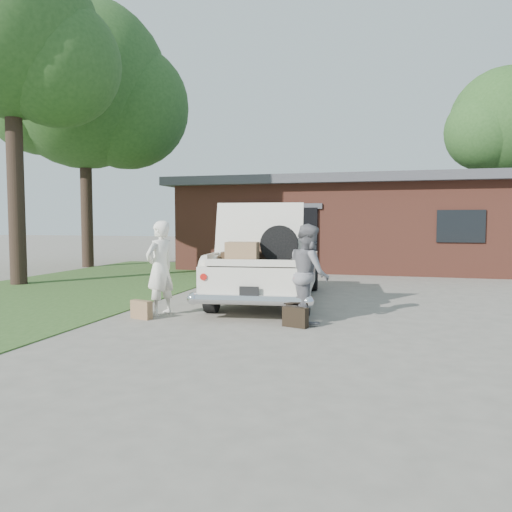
# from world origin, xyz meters

# --- Properties ---
(ground) EXTENTS (90.00, 90.00, 0.00)m
(ground) POSITION_xyz_m (0.00, 0.00, 0.00)
(ground) COLOR gray
(ground) RESTS_ON ground
(grass_strip) EXTENTS (6.00, 16.00, 0.02)m
(grass_strip) POSITION_xyz_m (-5.50, 3.00, 0.01)
(grass_strip) COLOR #2D4C1E
(grass_strip) RESTS_ON ground
(house) EXTENTS (12.80, 7.80, 3.30)m
(house) POSITION_xyz_m (0.98, 11.47, 1.67)
(house) COLOR brown
(house) RESTS_ON ground
(tree_left) EXTENTS (5.32, 4.63, 9.16)m
(tree_left) POSITION_xyz_m (-7.42, 3.10, 6.54)
(tree_left) COLOR #38281E
(tree_left) RESTS_ON ground
(tree_back) EXTENTS (7.25, 6.30, 10.05)m
(tree_back) POSITION_xyz_m (-8.71, 8.34, 6.61)
(tree_back) COLOR #38281E
(tree_back) RESTS_ON ground
(tree_right) EXTENTS (5.91, 5.14, 8.91)m
(tree_right) POSITION_xyz_m (7.64, 17.51, 6.06)
(tree_right) COLOR #38281E
(tree_right) RESTS_ON ground
(sedan) EXTENTS (2.49, 5.32, 2.11)m
(sedan) POSITION_xyz_m (-0.14, 2.24, 0.76)
(sedan) COLOR beige
(sedan) RESTS_ON ground
(woman_left) EXTENTS (0.61, 0.75, 1.76)m
(woman_left) POSITION_xyz_m (-1.70, 0.04, 0.88)
(woman_left) COLOR white
(woman_left) RESTS_ON ground
(woman_right) EXTENTS (0.93, 1.02, 1.71)m
(woman_right) POSITION_xyz_m (1.09, 0.06, 0.85)
(woman_right) COLOR slate
(woman_right) RESTS_ON ground
(suitcase_left) EXTENTS (0.45, 0.26, 0.33)m
(suitcase_left) POSITION_xyz_m (-1.86, -0.40, 0.17)
(suitcase_left) COLOR #95704B
(suitcase_left) RESTS_ON ground
(suitcase_right) EXTENTS (0.45, 0.26, 0.33)m
(suitcase_right) POSITION_xyz_m (0.94, -0.37, 0.17)
(suitcase_right) COLOR black
(suitcase_right) RESTS_ON ground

